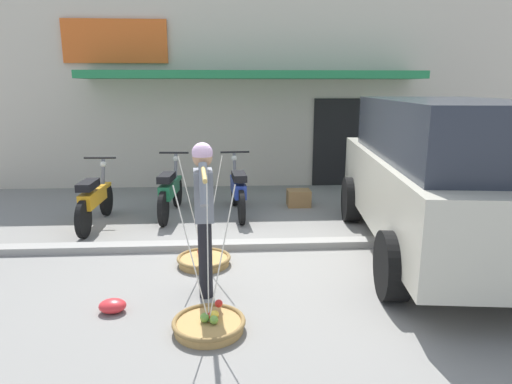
{
  "coord_description": "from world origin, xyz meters",
  "views": [
    {
      "loc": [
        -0.21,
        -5.36,
        2.26
      ],
      "look_at": [
        0.16,
        0.6,
        0.85
      ],
      "focal_mm": 31.37,
      "sensor_mm": 36.0,
      "label": 1
    }
  ],
  "objects": [
    {
      "name": "ground_plane",
      "position": [
        0.0,
        0.0,
        0.0
      ],
      "size": [
        90.0,
        90.0,
        0.0
      ],
      "primitive_type": "plane",
      "color": "gray"
    },
    {
      "name": "motorcycle_second_in_row",
      "position": [
        -1.26,
        2.44,
        0.45
      ],
      "size": [
        0.54,
        1.82,
        1.09
      ],
      "color": "black",
      "rests_on": "ground"
    },
    {
      "name": "motorcycle_third_in_row",
      "position": [
        -0.06,
        2.45,
        0.45
      ],
      "size": [
        0.54,
        1.82,
        1.09
      ],
      "color": "black",
      "rests_on": "ground"
    },
    {
      "name": "plastic_litter_bag",
      "position": [
        -1.42,
        -1.09,
        0.07
      ],
      "size": [
        0.28,
        0.22,
        0.14
      ],
      "primitive_type": "ellipsoid",
      "color": "red",
      "rests_on": "ground"
    },
    {
      "name": "fruit_basket_left_side",
      "position": [
        -0.55,
        0.12,
        0.07
      ],
      "size": [
        0.7,
        0.7,
        1.45
      ],
      "color": "#B2894C",
      "rests_on": "ground"
    },
    {
      "name": "fruit_basket_right_side",
      "position": [
        -0.42,
        -1.51,
        0.07
      ],
      "size": [
        0.7,
        0.7,
        1.45
      ],
      "color": "#B2894C",
      "rests_on": "ground"
    },
    {
      "name": "parked_truck",
      "position": [
        2.65,
        0.34,
        1.13
      ],
      "size": [
        2.58,
        4.98,
        2.1
      ],
      "color": "beige",
      "rests_on": "ground"
    },
    {
      "name": "storefront_building",
      "position": [
        0.34,
        7.31,
        2.1
      ],
      "size": [
        13.0,
        6.0,
        4.2
      ],
      "color": "beige",
      "rests_on": "ground"
    },
    {
      "name": "motorcycle_nearest_shop",
      "position": [
        -2.43,
        1.9,
        0.45
      ],
      "size": [
        0.54,
        1.82,
        1.09
      ],
      "color": "black",
      "rests_on": "ground"
    },
    {
      "name": "wooden_crate",
      "position": [
        1.13,
        2.96,
        0.16
      ],
      "size": [
        0.44,
        0.36,
        0.32
      ],
      "primitive_type": "cube",
      "color": "olive",
      "rests_on": "ground"
    },
    {
      "name": "sidewalk_curb",
      "position": [
        0.0,
        0.7,
        0.05
      ],
      "size": [
        20.0,
        0.24,
        0.1
      ],
      "primitive_type": "cube",
      "color": "gray",
      "rests_on": "ground"
    },
    {
      "name": "fruit_vendor",
      "position": [
        -0.49,
        -0.69,
        0.98
      ],
      "size": [
        0.23,
        1.63,
        1.7
      ],
      "color": "black",
      "rests_on": "ground"
    }
  ]
}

